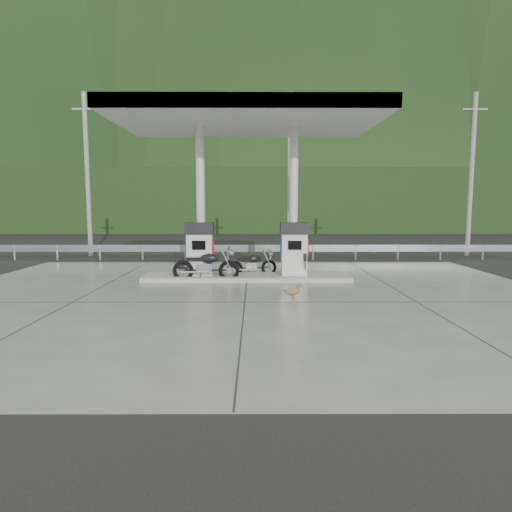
{
  "coord_description": "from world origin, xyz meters",
  "views": [
    {
      "loc": [
        0.26,
        -11.93,
        2.51
      ],
      "look_at": [
        0.3,
        1.0,
        1.0
      ],
      "focal_mm": 30.0,
      "sensor_mm": 36.0,
      "label": 1
    }
  ],
  "objects_px": {
    "motorcycle_right": "(252,265)",
    "gas_pump_left": "(200,249)",
    "gas_pump_right": "(294,249)",
    "duck": "(292,292)",
    "motorcycle_left": "(206,266)"
  },
  "relations": [
    {
      "from": "motorcycle_left",
      "to": "motorcycle_right",
      "type": "height_order",
      "value": "motorcycle_left"
    },
    {
      "from": "gas_pump_right",
      "to": "motorcycle_right",
      "type": "distance_m",
      "value": 1.75
    },
    {
      "from": "duck",
      "to": "gas_pump_left",
      "type": "bearing_deg",
      "value": 124.47
    },
    {
      "from": "gas_pump_left",
      "to": "duck",
      "type": "height_order",
      "value": "gas_pump_left"
    },
    {
      "from": "gas_pump_left",
      "to": "motorcycle_right",
      "type": "xyz_separation_m",
      "value": [
        1.76,
        0.75,
        -0.65
      ]
    },
    {
      "from": "motorcycle_left",
      "to": "duck",
      "type": "bearing_deg",
      "value": -46.1
    },
    {
      "from": "duck",
      "to": "motorcycle_left",
      "type": "bearing_deg",
      "value": 124.82
    },
    {
      "from": "duck",
      "to": "gas_pump_right",
      "type": "bearing_deg",
      "value": 74.94
    },
    {
      "from": "gas_pump_left",
      "to": "duck",
      "type": "distance_m",
      "value": 4.27
    },
    {
      "from": "gas_pump_left",
      "to": "motorcycle_right",
      "type": "relative_size",
      "value": 1.06
    },
    {
      "from": "gas_pump_right",
      "to": "motorcycle_left",
      "type": "xyz_separation_m",
      "value": [
        -2.97,
        -0.28,
        -0.56
      ]
    },
    {
      "from": "motorcycle_left",
      "to": "motorcycle_right",
      "type": "xyz_separation_m",
      "value": [
        1.53,
        1.03,
        -0.09
      ]
    },
    {
      "from": "gas_pump_right",
      "to": "motorcycle_right",
      "type": "xyz_separation_m",
      "value": [
        -1.44,
        0.75,
        -0.65
      ]
    },
    {
      "from": "motorcycle_right",
      "to": "gas_pump_left",
      "type": "bearing_deg",
      "value": -169.81
    },
    {
      "from": "motorcycle_right",
      "to": "motorcycle_left",
      "type": "bearing_deg",
      "value": -159.1
    }
  ]
}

